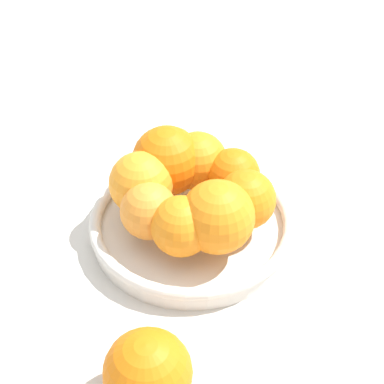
# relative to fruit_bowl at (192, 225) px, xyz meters

# --- Properties ---
(ground_plane) EXTENTS (4.00, 4.00, 0.00)m
(ground_plane) POSITION_rel_fruit_bowl_xyz_m (0.00, 0.00, -0.02)
(ground_plane) COLOR beige
(fruit_bowl) EXTENTS (0.24, 0.24, 0.03)m
(fruit_bowl) POSITION_rel_fruit_bowl_xyz_m (0.00, 0.00, 0.00)
(fruit_bowl) COLOR silver
(fruit_bowl) RESTS_ON ground_plane
(orange_pile) EXTENTS (0.19, 0.18, 0.08)m
(orange_pile) POSITION_rel_fruit_bowl_xyz_m (-0.01, -0.00, 0.05)
(orange_pile) COLOR orange
(orange_pile) RESTS_ON fruit_bowl
(stray_orange) EXTENTS (0.08, 0.08, 0.08)m
(stray_orange) POSITION_rel_fruit_bowl_xyz_m (0.17, -0.14, 0.03)
(stray_orange) COLOR orange
(stray_orange) RESTS_ON ground_plane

